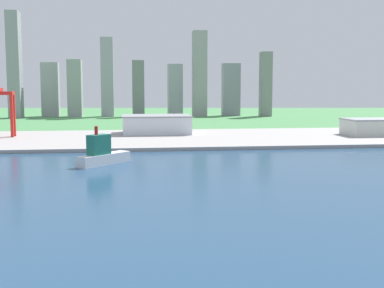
# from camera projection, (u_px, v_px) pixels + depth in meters

# --- Properties ---
(ground_plane) EXTENTS (2400.00, 2400.00, 0.00)m
(ground_plane) POSITION_uv_depth(u_px,v_px,m) (208.00, 186.00, 220.00)
(ground_plane) COLOR #47854C
(water_bay) EXTENTS (840.00, 360.00, 0.15)m
(water_bay) POSITION_uv_depth(u_px,v_px,m) (238.00, 223.00, 160.87)
(water_bay) COLOR navy
(water_bay) RESTS_ON ground
(industrial_pier) EXTENTS (840.00, 140.00, 2.50)m
(industrial_pier) POSITION_uv_depth(u_px,v_px,m) (170.00, 139.00, 407.08)
(industrial_pier) COLOR #9F9A98
(industrial_pier) RESTS_ON ground
(ferry_boat) EXTENTS (28.85, 30.53, 21.19)m
(ferry_boat) POSITION_uv_depth(u_px,v_px,m) (102.00, 154.00, 279.16)
(ferry_boat) COLOR white
(ferry_boat) RESTS_ON water_bay
(warehouse_main) EXTENTS (57.51, 42.16, 15.47)m
(warehouse_main) POSITION_uv_depth(u_px,v_px,m) (156.00, 124.00, 437.18)
(warehouse_main) COLOR silver
(warehouse_main) RESTS_ON industrial_pier
(warehouse_annex) EXTENTS (47.28, 32.04, 13.55)m
(warehouse_annex) POSITION_uv_depth(u_px,v_px,m) (374.00, 127.00, 421.91)
(warehouse_annex) COLOR silver
(warehouse_annex) RESTS_ON industrial_pier
(distant_skyline) EXTENTS (356.33, 57.44, 140.09)m
(distant_skyline) POSITION_uv_depth(u_px,v_px,m) (131.00, 81.00, 716.21)
(distant_skyline) COLOR gray
(distant_skyline) RESTS_ON ground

